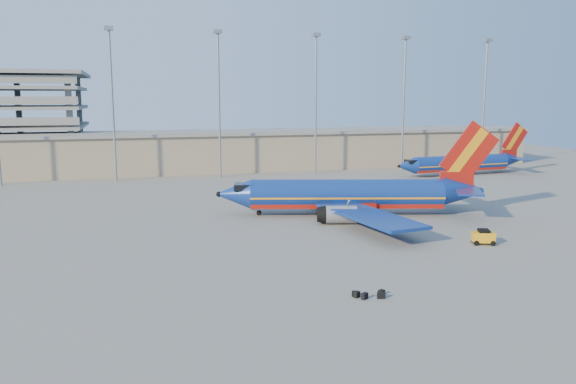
# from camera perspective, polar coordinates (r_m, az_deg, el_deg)

# --- Properties ---
(ground) EXTENTS (220.00, 220.00, 0.00)m
(ground) POSITION_cam_1_polar(r_m,az_deg,el_deg) (70.37, 3.17, -3.39)
(ground) COLOR slate
(ground) RESTS_ON ground
(terminal_building) EXTENTS (122.00, 16.00, 8.50)m
(terminal_building) POSITION_cam_1_polar(r_m,az_deg,el_deg) (127.53, -1.08, 4.41)
(terminal_building) COLOR gray
(terminal_building) RESTS_ON ground
(light_mast_row) EXTENTS (101.60, 1.60, 28.65)m
(light_mast_row) POSITION_cam_1_polar(r_m,az_deg,el_deg) (114.16, -2.00, 10.45)
(light_mast_row) COLOR gray
(light_mast_row) RESTS_ON ground
(aircraft_main) EXTENTS (37.02, 35.13, 12.80)m
(aircraft_main) POSITION_cam_1_polar(r_m,az_deg,el_deg) (76.34, 6.63, -0.32)
(aircraft_main) COLOR navy
(aircraft_main) RESTS_ON ground
(aircraft_second) EXTENTS (31.51, 12.24, 10.66)m
(aircraft_second) POSITION_cam_1_polar(r_m,az_deg,el_deg) (121.28, 17.37, 2.82)
(aircraft_second) COLOR navy
(aircraft_second) RESTS_ON ground
(baggage_tug) EXTENTS (2.66, 2.10, 1.67)m
(baggage_tug) POSITION_cam_1_polar(r_m,az_deg,el_deg) (64.65, 19.24, -4.29)
(baggage_tug) COLOR orange
(baggage_tug) RESTS_ON ground
(luggage_pile) EXTENTS (2.82, 1.49, 0.51)m
(luggage_pile) POSITION_cam_1_polar(r_m,az_deg,el_deg) (45.96, 8.12, -10.27)
(luggage_pile) COLOR black
(luggage_pile) RESTS_ON ground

